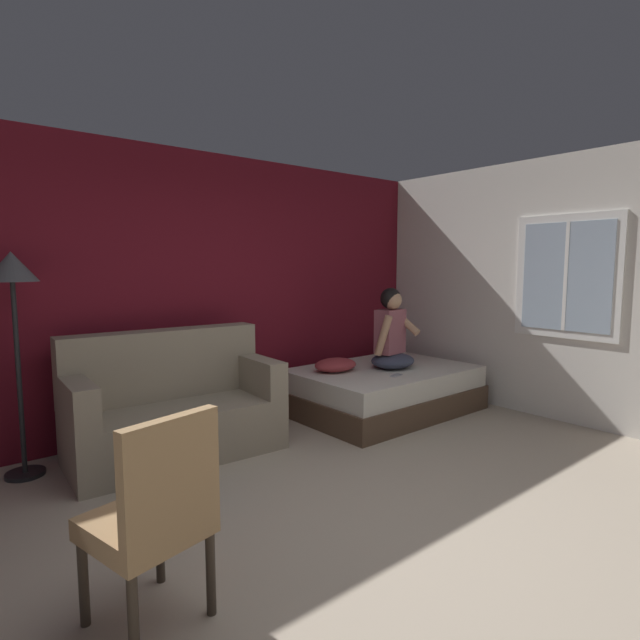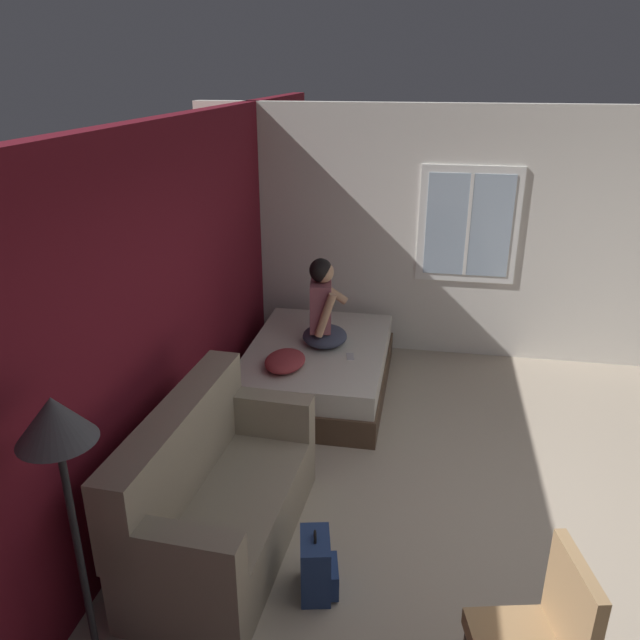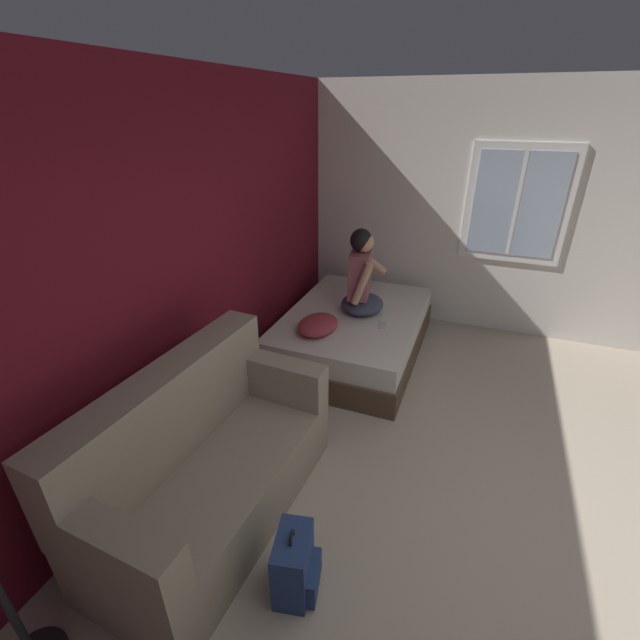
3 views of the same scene
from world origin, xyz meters
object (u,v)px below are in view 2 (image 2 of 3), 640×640
(side_chair, at_px, (539,639))
(bed, at_px, (317,368))
(floor_lamp, at_px, (60,450))
(backpack, at_px, (317,566))
(person_seated, at_px, (323,310))
(throw_pillow, at_px, (285,361))
(couch, at_px, (215,496))
(cell_phone, at_px, (350,356))

(side_chair, bearing_deg, bed, 27.37)
(side_chair, relative_size, floor_lamp, 0.58)
(bed, relative_size, floor_lamp, 1.16)
(side_chair, height_order, floor_lamp, floor_lamp)
(side_chair, relative_size, backpack, 2.14)
(side_chair, relative_size, person_seated, 1.12)
(person_seated, xyz_separation_m, backpack, (-2.65, -0.43, -0.64))
(side_chair, height_order, throw_pillow, side_chair)
(couch, relative_size, backpack, 3.80)
(floor_lamp, bearing_deg, throw_pillow, -7.06)
(side_chair, bearing_deg, couch, 64.83)
(bed, height_order, person_seated, person_seated)
(floor_lamp, bearing_deg, bed, -9.36)
(backpack, height_order, floor_lamp, floor_lamp)
(bed, bearing_deg, floor_lamp, 170.64)
(person_seated, xyz_separation_m, floor_lamp, (-3.44, 0.60, 0.59))
(bed, bearing_deg, throw_pillow, 158.84)
(backpack, bearing_deg, person_seated, 9.27)
(person_seated, bearing_deg, cell_phone, -130.39)
(person_seated, height_order, throw_pillow, person_seated)
(backpack, bearing_deg, side_chair, -117.64)
(backpack, bearing_deg, floor_lamp, 127.49)
(backpack, xyz_separation_m, cell_phone, (2.39, 0.12, 0.29))
(throw_pillow, bearing_deg, person_seated, -22.21)
(bed, relative_size, couch, 1.13)
(couch, height_order, throw_pillow, couch)
(couch, xyz_separation_m, floor_lamp, (-1.07, 0.29, 1.04))
(couch, relative_size, throw_pillow, 3.63)
(floor_lamp, bearing_deg, person_seated, -9.83)
(couch, height_order, side_chair, couch)
(bed, relative_size, person_seated, 2.25)
(side_chair, height_order, backpack, side_chair)
(backpack, xyz_separation_m, throw_pillow, (2.05, 0.68, 0.36))
(cell_phone, bearing_deg, couch, 62.23)
(person_seated, xyz_separation_m, throw_pillow, (-0.60, 0.24, -0.29))
(side_chair, height_order, cell_phone, side_chair)
(floor_lamp, bearing_deg, backpack, -52.51)
(bed, bearing_deg, couch, 173.32)
(bed, distance_m, backpack, 2.62)
(side_chair, distance_m, throw_pillow, 3.25)
(cell_phone, distance_m, floor_lamp, 3.44)
(throw_pillow, xyz_separation_m, cell_phone, (0.33, -0.55, -0.07))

